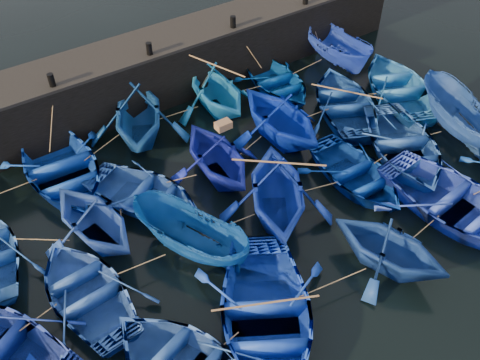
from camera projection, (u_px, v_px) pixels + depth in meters
ground at (295, 251)px, 17.39m from camera, size 120.00×120.00×0.00m
quay_wall at (144, 74)px, 22.83m from camera, size 26.00×2.50×2.50m
quay_top at (140, 46)px, 21.92m from camera, size 26.00×2.50×0.12m
bollard_1 at (51, 80)px, 19.54m from camera, size 0.24×0.24×0.50m
bollard_2 at (149, 49)px, 21.17m from camera, size 0.24×0.24×0.50m
bollard_3 at (233, 22)px, 22.81m from camera, size 0.24×0.24×0.50m
boat_1 at (61, 169)px, 19.43m from camera, size 4.19×5.67×1.14m
boat_2 at (138, 113)px, 20.84m from camera, size 5.62×5.88×2.41m
boat_3 at (216, 89)px, 22.27m from camera, size 3.92×4.45×2.20m
boat_4 at (277, 82)px, 23.82m from camera, size 3.46×4.57×0.89m
boat_5 at (337, 48)px, 25.14m from camera, size 1.93×4.55×1.73m
boat_7 at (93, 218)px, 17.05m from camera, size 4.08×4.50×2.06m
boat_8 at (144, 194)px, 18.64m from camera, size 4.97×5.45×0.93m
boat_9 at (217, 155)px, 19.25m from camera, size 3.79×4.31×2.14m
boat_10 at (280, 116)px, 20.78m from camera, size 3.94×4.55×2.35m
boat_11 at (345, 102)px, 22.55m from camera, size 5.50×6.13×1.05m
boat_12 at (399, 86)px, 23.38m from camera, size 5.50×6.30×1.09m
boat_14 at (87, 291)px, 15.72m from camera, size 3.55×4.71×0.93m
boat_15 at (190, 237)px, 16.78m from camera, size 3.23×4.51×1.64m
boat_16 at (277, 190)px, 17.76m from camera, size 5.70×5.91×2.39m
boat_17 at (356, 174)px, 19.40m from camera, size 3.38×4.58×0.92m
boat_18 at (403, 146)px, 20.42m from camera, size 5.57×6.30×1.08m
boat_19 at (458, 117)px, 21.20m from camera, size 2.79×4.88×1.78m
boat_22 at (265, 315)px, 14.99m from camera, size 6.30×6.87×1.16m
boat_23 at (390, 246)px, 16.27m from camera, size 4.29×4.61×1.97m
boat_24 at (457, 204)px, 18.12m from camera, size 4.67×6.10×1.18m
wooden_crate at (223, 125)px, 18.54m from camera, size 0.56×0.36×0.28m
mooring_ropes at (207, 150)px, 19.74m from camera, size 18.41×11.60×2.10m
loose_oars at (278, 141)px, 18.78m from camera, size 11.17×11.74×1.40m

